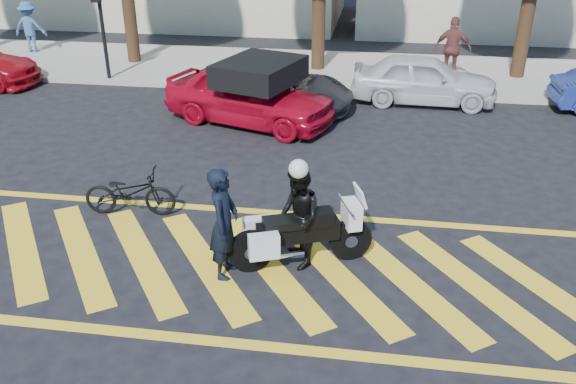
# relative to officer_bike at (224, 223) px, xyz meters

# --- Properties ---
(ground) EXTENTS (90.00, 90.00, 0.00)m
(ground) POSITION_rel_officer_bike_xyz_m (0.18, 0.25, -0.93)
(ground) COLOR black
(ground) RESTS_ON ground
(sidewalk) EXTENTS (60.00, 5.00, 0.15)m
(sidewalk) POSITION_rel_officer_bike_xyz_m (0.18, 12.25, -0.86)
(sidewalk) COLOR #9E998E
(sidewalk) RESTS_ON ground
(crosswalk) EXTENTS (12.33, 4.00, 0.01)m
(crosswalk) POSITION_rel_officer_bike_xyz_m (0.14, 0.25, -0.93)
(crosswalk) COLOR yellow
(crosswalk) RESTS_ON ground
(signal_pole) EXTENTS (0.28, 0.43, 3.20)m
(signal_pole) POSITION_rel_officer_bike_xyz_m (-6.32, 9.99, 0.99)
(signal_pole) COLOR black
(signal_pole) RESTS_ON ground
(officer_bike) EXTENTS (0.46, 0.69, 1.87)m
(officer_bike) POSITION_rel_officer_bike_xyz_m (0.00, 0.00, 0.00)
(officer_bike) COLOR black
(officer_bike) RESTS_ON ground
(bicycle) EXTENTS (1.79, 0.77, 0.91)m
(bicycle) POSITION_rel_officer_bike_xyz_m (-2.28, 1.71, -0.48)
(bicycle) COLOR black
(bicycle) RESTS_ON ground
(police_motorcycle) EXTENTS (2.29, 1.24, 1.06)m
(police_motorcycle) POSITION_rel_officer_bike_xyz_m (1.12, 0.45, -0.36)
(police_motorcycle) COLOR black
(police_motorcycle) RESTS_ON ground
(officer_moto) EXTENTS (0.92, 1.03, 1.74)m
(officer_moto) POSITION_rel_officer_bike_xyz_m (1.11, 0.47, -0.06)
(officer_moto) COLOR black
(officer_moto) RESTS_ON ground
(red_convertible) EXTENTS (4.90, 3.20, 1.55)m
(red_convertible) POSITION_rel_officer_bike_xyz_m (-1.07, 7.02, -0.16)
(red_convertible) COLOR #B20821
(red_convertible) RESTS_ON ground
(parked_mid_left) EXTENTS (4.75, 2.34, 1.30)m
(parked_mid_left) POSITION_rel_officer_bike_xyz_m (-0.72, 8.05, -0.29)
(parked_mid_left) COLOR black
(parked_mid_left) RESTS_ON ground
(parked_mid_right) EXTENTS (4.19, 1.82, 1.41)m
(parked_mid_right) POSITION_rel_officer_bike_xyz_m (3.54, 9.45, -0.23)
(parked_mid_right) COLOR silver
(parked_mid_right) RESTS_ON ground
(pedestrian_left) EXTENTS (1.21, 0.76, 1.81)m
(pedestrian_left) POSITION_rel_officer_bike_xyz_m (-10.55, 13.00, 0.12)
(pedestrian_left) COLOR #38649C
(pedestrian_left) RESTS_ON sidewalk
(pedestrian_right) EXTENTS (1.23, 0.74, 1.96)m
(pedestrian_right) POSITION_rel_officer_bike_xyz_m (4.47, 11.51, 0.20)
(pedestrian_right) COLOR brown
(pedestrian_right) RESTS_ON sidewalk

